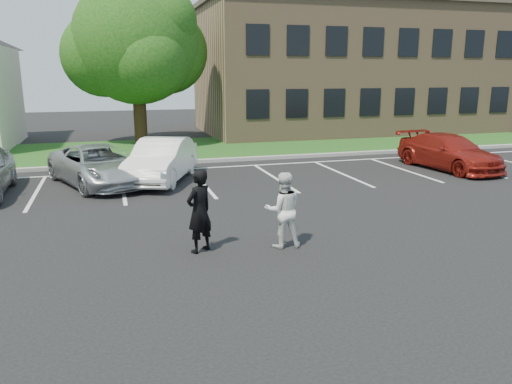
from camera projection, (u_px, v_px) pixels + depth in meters
ground_plane at (269, 259)px, 10.74m from camera, size 90.00×90.00×0.00m
curb at (185, 162)px, 21.91m from camera, size 40.00×0.30×0.15m
grass_strip at (174, 149)px, 25.65m from camera, size 44.00×8.00×0.08m
stall_lines at (233, 175)px, 19.47m from camera, size 34.00×5.36×0.01m
office_building at (365, 68)px, 34.12m from camera, size 22.40×10.40×8.30m
tree at (138, 44)px, 26.42m from camera, size 7.80×7.20×8.80m
man_black_suit at (199, 211)px, 10.97m from camera, size 0.82×0.75×1.87m
man_white_shirt at (283, 210)px, 11.29m from camera, size 0.91×0.74×1.74m
car_silver_minivan at (99, 165)px, 17.65m from camera, size 4.01×5.54×1.40m
car_white_sedan at (161, 160)px, 18.23m from camera, size 3.29×4.98×1.55m
car_red_compact at (449, 152)px, 20.53m from camera, size 2.54×5.08×1.42m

